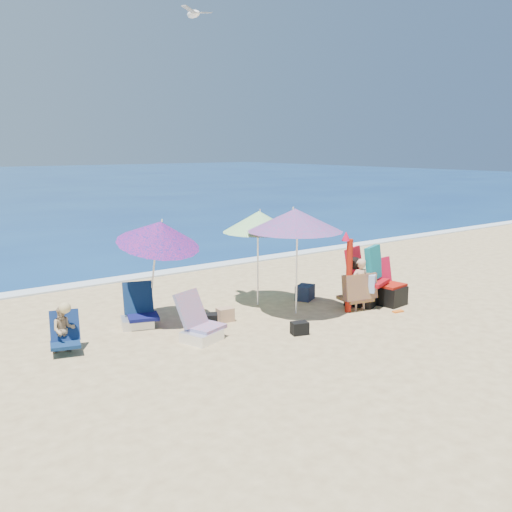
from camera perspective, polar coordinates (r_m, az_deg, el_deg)
ground at (r=9.91m, az=4.88°, el=-6.95°), size 120.00×120.00×0.00m
foam at (r=13.99m, az=-9.06°, el=-1.65°), size 120.00×0.50×0.04m
umbrella_turquoise at (r=10.21m, az=3.95°, el=3.61°), size 1.88×1.88×1.98m
umbrella_striped at (r=10.85m, az=0.30°, el=3.47°), size 1.80×1.80×1.86m
umbrella_blue at (r=9.75m, az=-9.67°, el=2.29°), size 1.51×1.57×1.95m
furled_umbrella at (r=10.59m, az=9.24°, el=-1.21°), size 0.23×0.22×1.52m
chair_navy at (r=10.01m, az=-11.68°, el=-5.81°), size 0.73×0.80×0.72m
chair_rainbow at (r=9.17m, az=-5.65°, el=-7.13°), size 0.77×0.82×0.75m
camp_chair_left at (r=11.38m, az=13.29°, el=-3.44°), size 0.57×0.59×0.89m
camp_chair_right at (r=11.23m, az=10.85°, el=-2.73°), size 0.84×0.90×1.17m
person_center at (r=10.84m, az=10.26°, el=-2.87°), size 0.71×0.60×1.00m
person_left at (r=9.00m, az=-18.69°, el=-6.97°), size 0.56×0.61×0.78m
bag_black_a at (r=9.78m, az=-4.84°, el=-6.46°), size 0.39×0.36×0.23m
bag_tan at (r=10.08m, az=-3.11°, el=-5.89°), size 0.31×0.24×0.24m
bag_navy_b at (r=11.50m, az=4.93°, el=-3.66°), size 0.49×0.45×0.29m
bag_black_b at (r=9.42m, az=4.39°, el=-7.22°), size 0.32×0.26×0.21m
orange_item at (r=10.96m, az=14.04°, el=-5.40°), size 0.23×0.13×0.03m
seagull at (r=10.59m, az=-6.25°, el=22.98°), size 0.67×0.47×0.13m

